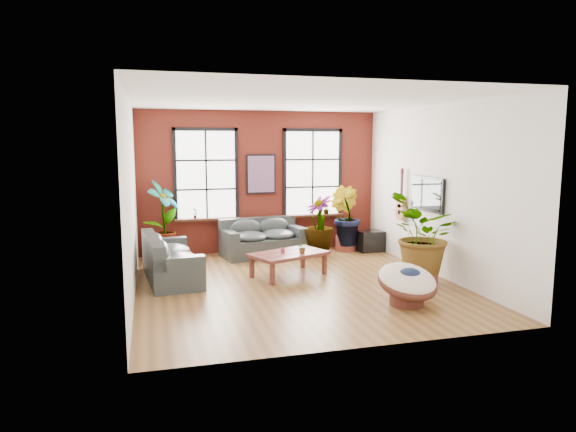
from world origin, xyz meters
name	(u,v)px	position (x,y,z in m)	size (l,w,h in m)	color
room	(294,194)	(0.00, 0.15, 1.75)	(6.04, 6.54, 3.54)	brown
sofa_back	(262,239)	(-0.09, 2.69, 0.41)	(2.09, 1.27, 0.90)	#2D3536
sofa_left	(168,260)	(-2.37, 0.98, 0.40)	(1.15, 2.32, 0.89)	#2D3536
coffee_table	(289,255)	(0.02, 0.63, 0.43)	(1.75, 1.41, 0.59)	#57251F
papasan_chair	(407,283)	(1.45, -1.74, 0.39)	(1.10, 1.12, 0.75)	#56291F
poster	(261,174)	(0.00, 3.18, 1.95)	(0.74, 0.06, 0.98)	black
tv_wall_unit	(419,198)	(2.93, 0.60, 1.54)	(0.13, 1.86, 1.20)	black
media_box	(370,241)	(2.65, 2.49, 0.26)	(0.66, 0.56, 0.52)	black
pot_back_left	(165,251)	(-2.38, 2.86, 0.19)	(0.68, 0.68, 0.38)	brown
pot_back_right	(346,243)	(2.08, 2.69, 0.19)	(0.60, 0.60, 0.37)	brown
pot_right_wall	(424,273)	(2.43, -0.58, 0.20)	(0.62, 0.62, 0.40)	brown
pot_mid	(318,249)	(1.21, 2.31, 0.16)	(0.56, 0.56, 0.33)	brown
floor_plant_back_left	(164,217)	(-2.39, 2.82, 1.01)	(0.91, 0.61, 1.72)	#195A18
floor_plant_back_right	(345,216)	(2.05, 2.69, 0.89)	(0.82, 0.66, 1.49)	#195A18
floor_plant_right_wall	(424,235)	(2.39, -0.59, 0.96)	(1.43, 1.24, 1.59)	#195A18
floor_plant_mid	(319,223)	(1.23, 2.32, 0.80)	(0.74, 0.74, 1.32)	#195A18
table_plant	(302,248)	(0.27, 0.49, 0.61)	(0.21, 0.18, 0.24)	#195A18
sill_plant_left	(195,213)	(-1.65, 3.13, 1.04)	(0.14, 0.10, 0.27)	#195A18
sill_plant_right	(326,209)	(1.70, 3.13, 1.04)	(0.15, 0.15, 0.27)	#195A18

